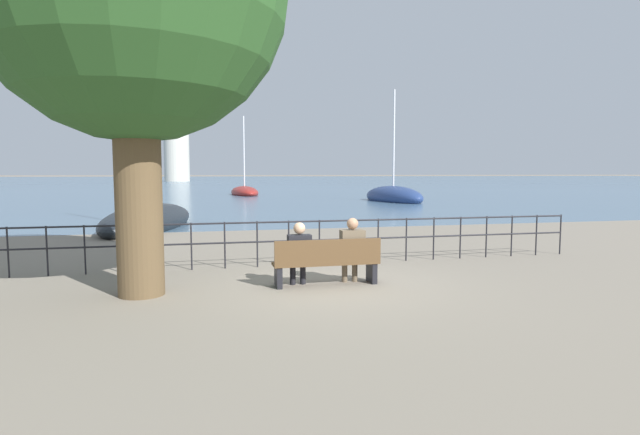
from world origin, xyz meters
The scene contains 10 objects.
ground_plane centered at (0.00, 0.00, 0.00)m, with size 1000.00×1000.00×0.00m, color gray.
harbor_water centered at (0.00, 159.48, 0.00)m, with size 600.00×300.00×0.01m.
park_bench centered at (0.00, -0.07, 0.44)m, with size 2.04×0.45×0.90m.
seated_person_left centered at (-0.52, 0.01, 0.67)m, with size 0.44×0.35×1.22m.
seated_person_right centered at (0.52, 0.01, 0.70)m, with size 0.46×0.35×1.28m.
promenade_railing centered at (0.00, 2.10, 0.69)m, with size 13.81×0.04×1.05m.
sailboat_0 centered at (-4.35, 11.44, 0.28)m, with size 4.09×8.32×7.50m.
sailboat_1 centered at (11.68, 26.14, 0.35)m, with size 3.57×7.51×8.81m.
sailboat_2 centered at (1.67, 39.88, 0.27)m, with size 2.99×7.39×7.98m.
harbor_lighthouse centered at (-8.58, 122.86, 10.28)m, with size 6.26×6.26×22.11m.
Camera 1 is at (-2.26, -9.14, 2.14)m, focal length 28.00 mm.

